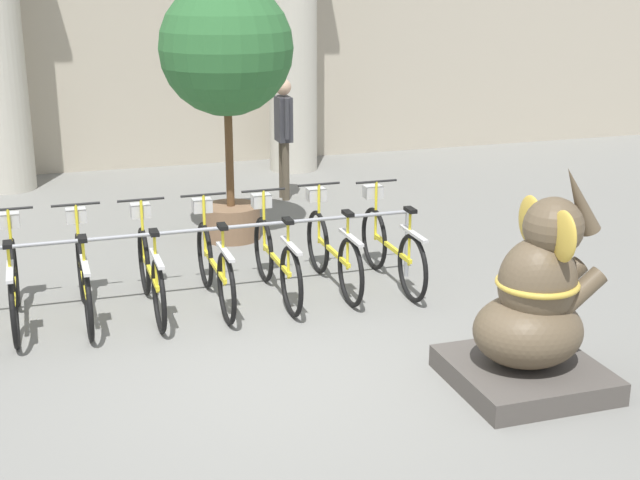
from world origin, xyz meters
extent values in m
plane|color=slate|center=(0.00, 0.00, 0.00)|extent=(60.00, 60.00, 0.00)
cylinder|color=#BCB7A8|center=(2.30, 7.60, 2.50)|extent=(0.80, 0.80, 5.00)
cylinder|color=gray|center=(1.96, 1.95, 0.38)|extent=(0.05, 0.05, 0.75)
cylinder|color=gray|center=(-0.89, 1.95, 0.75)|extent=(5.80, 0.04, 0.04)
torus|color=black|center=(-2.19, 2.34, 0.36)|extent=(0.05, 0.71, 0.71)
torus|color=black|center=(-2.19, 1.25, 0.36)|extent=(0.05, 0.71, 0.71)
cube|color=yellow|center=(-2.19, 1.80, 0.41)|extent=(0.04, 0.99, 0.04)
cube|color=#BCBCBC|center=(-2.19, 1.25, 0.73)|extent=(0.06, 0.60, 0.03)
cylinder|color=yellow|center=(-2.19, 1.35, 0.65)|extent=(0.03, 0.03, 0.58)
cube|color=black|center=(-2.19, 1.35, 0.95)|extent=(0.08, 0.18, 0.04)
cylinder|color=yellow|center=(-2.19, 2.30, 0.70)|extent=(0.03, 0.03, 0.68)
cylinder|color=black|center=(-2.19, 2.30, 1.03)|extent=(0.48, 0.03, 0.03)
cube|color=#BCBCBC|center=(-2.19, 2.40, 0.89)|extent=(0.20, 0.16, 0.14)
torus|color=black|center=(-1.54, 2.32, 0.36)|extent=(0.05, 0.71, 0.71)
torus|color=black|center=(-1.54, 1.23, 0.36)|extent=(0.05, 0.71, 0.71)
cube|color=yellow|center=(-1.54, 1.77, 0.41)|extent=(0.04, 0.99, 0.04)
cube|color=#BCBCBC|center=(-1.54, 1.23, 0.73)|extent=(0.06, 0.60, 0.03)
cylinder|color=yellow|center=(-1.54, 1.33, 0.65)|extent=(0.03, 0.03, 0.58)
cube|color=black|center=(-1.54, 1.33, 0.95)|extent=(0.08, 0.18, 0.04)
cylinder|color=yellow|center=(-1.54, 2.28, 0.70)|extent=(0.03, 0.03, 0.68)
cylinder|color=black|center=(-1.54, 2.28, 1.03)|extent=(0.48, 0.03, 0.03)
cube|color=#BCBCBC|center=(-1.54, 2.38, 0.89)|extent=(0.20, 0.16, 0.14)
torus|color=black|center=(-0.89, 2.31, 0.36)|extent=(0.05, 0.71, 0.71)
torus|color=black|center=(-0.89, 1.22, 0.36)|extent=(0.05, 0.71, 0.71)
cube|color=yellow|center=(-0.89, 1.76, 0.41)|extent=(0.04, 0.99, 0.04)
cube|color=#BCBCBC|center=(-0.89, 1.22, 0.73)|extent=(0.06, 0.60, 0.03)
cylinder|color=yellow|center=(-0.89, 1.32, 0.65)|extent=(0.03, 0.03, 0.58)
cube|color=black|center=(-0.89, 1.32, 0.95)|extent=(0.08, 0.18, 0.04)
cylinder|color=yellow|center=(-0.89, 2.27, 0.70)|extent=(0.03, 0.03, 0.68)
cylinder|color=black|center=(-0.89, 2.27, 1.03)|extent=(0.48, 0.03, 0.03)
cube|color=#BCBCBC|center=(-0.89, 2.37, 0.89)|extent=(0.20, 0.16, 0.14)
torus|color=black|center=(-0.24, 2.31, 0.36)|extent=(0.05, 0.71, 0.71)
torus|color=black|center=(-0.24, 1.22, 0.36)|extent=(0.05, 0.71, 0.71)
cube|color=yellow|center=(-0.24, 1.77, 0.41)|extent=(0.04, 0.99, 0.04)
cube|color=#BCBCBC|center=(-0.24, 1.22, 0.73)|extent=(0.06, 0.60, 0.03)
cylinder|color=yellow|center=(-0.24, 1.32, 0.65)|extent=(0.03, 0.03, 0.58)
cube|color=black|center=(-0.24, 1.32, 0.95)|extent=(0.08, 0.18, 0.04)
cylinder|color=yellow|center=(-0.24, 2.27, 0.70)|extent=(0.03, 0.03, 0.68)
cylinder|color=black|center=(-0.24, 2.27, 1.03)|extent=(0.48, 0.03, 0.03)
cube|color=#BCBCBC|center=(-0.24, 2.37, 0.89)|extent=(0.20, 0.16, 0.14)
torus|color=black|center=(0.41, 2.31, 0.36)|extent=(0.05, 0.71, 0.71)
torus|color=black|center=(0.41, 1.22, 0.36)|extent=(0.05, 0.71, 0.71)
cube|color=yellow|center=(0.41, 1.76, 0.41)|extent=(0.04, 0.99, 0.04)
cube|color=#BCBCBC|center=(0.41, 1.22, 0.73)|extent=(0.06, 0.60, 0.03)
cylinder|color=yellow|center=(0.41, 1.32, 0.65)|extent=(0.03, 0.03, 0.58)
cube|color=black|center=(0.41, 1.32, 0.95)|extent=(0.08, 0.18, 0.04)
cylinder|color=yellow|center=(0.41, 2.27, 0.70)|extent=(0.03, 0.03, 0.68)
cylinder|color=black|center=(0.41, 2.27, 1.03)|extent=(0.48, 0.03, 0.03)
cube|color=#BCBCBC|center=(0.41, 2.37, 0.89)|extent=(0.20, 0.16, 0.14)
torus|color=black|center=(1.06, 2.38, 0.36)|extent=(0.05, 0.71, 0.71)
torus|color=black|center=(1.06, 1.29, 0.36)|extent=(0.05, 0.71, 0.71)
cube|color=yellow|center=(1.06, 1.84, 0.41)|extent=(0.04, 0.99, 0.04)
cube|color=#BCBCBC|center=(1.06, 1.29, 0.73)|extent=(0.06, 0.60, 0.03)
cylinder|color=yellow|center=(1.06, 1.39, 0.65)|extent=(0.03, 0.03, 0.58)
cube|color=black|center=(1.06, 1.39, 0.95)|extent=(0.08, 0.18, 0.04)
cylinder|color=yellow|center=(1.06, 2.34, 0.70)|extent=(0.03, 0.03, 0.68)
cylinder|color=black|center=(1.06, 2.34, 1.03)|extent=(0.48, 0.03, 0.03)
cube|color=#BCBCBC|center=(1.06, 2.44, 0.89)|extent=(0.20, 0.16, 0.14)
torus|color=black|center=(1.71, 2.31, 0.36)|extent=(0.05, 0.71, 0.71)
torus|color=black|center=(1.71, 1.22, 0.36)|extent=(0.05, 0.71, 0.71)
cube|color=yellow|center=(1.71, 1.77, 0.41)|extent=(0.04, 0.99, 0.04)
cube|color=#BCBCBC|center=(1.71, 1.22, 0.73)|extent=(0.06, 0.60, 0.03)
cylinder|color=yellow|center=(1.71, 1.32, 0.65)|extent=(0.03, 0.03, 0.58)
cube|color=black|center=(1.71, 1.32, 0.95)|extent=(0.08, 0.18, 0.04)
cylinder|color=yellow|center=(1.71, 2.27, 0.70)|extent=(0.03, 0.03, 0.68)
cylinder|color=black|center=(1.71, 2.27, 1.03)|extent=(0.48, 0.03, 0.03)
cube|color=#BCBCBC|center=(1.71, 2.37, 0.89)|extent=(0.20, 0.16, 0.14)
cube|color=#4C4742|center=(1.82, -0.86, 0.10)|extent=(1.19, 1.19, 0.19)
ellipsoid|color=brown|center=(1.82, -0.86, 0.49)|extent=(0.92, 0.81, 0.59)
ellipsoid|color=brown|center=(1.88, -0.86, 0.89)|extent=(0.65, 0.59, 0.76)
sphere|color=brown|center=(1.99, -0.86, 1.35)|extent=(0.49, 0.49, 0.49)
ellipsoid|color=gold|center=(1.92, -0.61, 1.35)|extent=(0.08, 0.35, 0.41)
ellipsoid|color=gold|center=(1.92, -1.10, 1.35)|extent=(0.08, 0.35, 0.41)
cone|color=brown|center=(2.20, -0.86, 1.56)|extent=(0.41, 0.17, 0.61)
cylinder|color=brown|center=(2.17, -0.72, 0.81)|extent=(0.48, 0.16, 0.43)
cylinder|color=brown|center=(2.17, -0.99, 0.81)|extent=(0.48, 0.16, 0.43)
torus|color=gold|center=(1.88, -0.86, 0.89)|extent=(0.68, 0.68, 0.05)
cylinder|color=brown|center=(1.60, 5.79, 0.43)|extent=(0.11, 0.11, 0.87)
cylinder|color=brown|center=(1.60, 5.62, 0.43)|extent=(0.11, 0.11, 0.87)
cube|color=#333338|center=(1.60, 5.71, 1.19)|extent=(0.20, 0.32, 0.65)
sphere|color=tan|center=(1.60, 5.71, 1.66)|extent=(0.24, 0.24, 0.24)
cylinder|color=#333338|center=(1.60, 5.91, 1.23)|extent=(0.07, 0.07, 0.59)
cylinder|color=#333338|center=(1.60, 5.51, 1.23)|extent=(0.07, 0.07, 0.59)
cylinder|color=brown|center=(0.41, 3.97, 0.21)|extent=(0.73, 0.73, 0.43)
cylinder|color=brown|center=(0.41, 3.97, 1.08)|extent=(0.10, 0.10, 1.31)
sphere|color=#2D6633|center=(0.41, 3.97, 2.39)|extent=(1.63, 1.63, 1.63)
camera|label=1|loc=(-1.86, -6.73, 3.34)|focal=50.00mm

